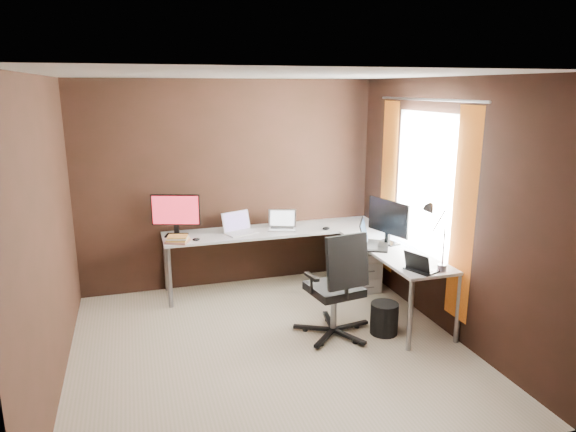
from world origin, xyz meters
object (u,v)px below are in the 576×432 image
object	(u,v)px
laptop_black_big	(370,241)
laptop_white	(239,228)
office_chair	(336,305)
wastebasket	(384,318)
desk_lamp	(435,228)
drawer_pedestal	(358,265)
monitor_right	(388,219)
laptop_silver	(282,225)
monitor_left	(176,213)
laptop_black_small	(420,267)
book_stack	(178,239)

from	to	relation	value
laptop_black_big	laptop_white	bearing A→B (deg)	82.46
office_chair	wastebasket	bearing A→B (deg)	-20.81
desk_lamp	wastebasket	world-z (taller)	desk_lamp
drawer_pedestal	monitor_right	world-z (taller)	monitor_right
laptop_white	wastebasket	size ratio (longest dim) A/B	1.35
laptop_silver	wastebasket	size ratio (longest dim) A/B	1.24
drawer_pedestal	laptop_white	bearing A→B (deg)	166.21
drawer_pedestal	office_chair	size ratio (longest dim) A/B	0.55
wastebasket	desk_lamp	bearing A→B (deg)	-36.79
drawer_pedestal	laptop_white	xyz separation A→B (m)	(-1.39, 0.34, 0.48)
monitor_left	desk_lamp	distance (m)	2.88
drawer_pedestal	monitor_left	world-z (taller)	monitor_left
desk_lamp	wastebasket	size ratio (longest dim) A/B	2.01
drawer_pedestal	laptop_black_small	bearing A→B (deg)	-92.02
drawer_pedestal	monitor_right	distance (m)	0.91
laptop_white	desk_lamp	world-z (taller)	desk_lamp
book_stack	office_chair	distance (m)	1.91
laptop_silver	monitor_left	bearing A→B (deg)	-164.50
laptop_black_big	desk_lamp	bearing A→B (deg)	-134.75
desk_lamp	drawer_pedestal	bearing A→B (deg)	91.57
drawer_pedestal	book_stack	distance (m)	2.18
monitor_right	book_stack	distance (m)	2.33
laptop_black_small	drawer_pedestal	bearing A→B (deg)	-23.88
desk_lamp	wastebasket	distance (m)	1.06
monitor_left	monitor_right	bearing A→B (deg)	-6.65
laptop_black_big	book_stack	world-z (taller)	laptop_black_big
drawer_pedestal	laptop_white	world-z (taller)	laptop_white
drawer_pedestal	desk_lamp	distance (m)	1.66
laptop_silver	desk_lamp	world-z (taller)	desk_lamp
laptop_silver	drawer_pedestal	bearing A→B (deg)	-3.35
monitor_right	laptop_black_small	xyz separation A→B (m)	(-0.13, -0.87, -0.23)
laptop_black_small	desk_lamp	size ratio (longest dim) A/B	0.52
monitor_left	book_stack	size ratio (longest dim) A/B	1.80
book_stack	desk_lamp	distance (m)	2.75
drawer_pedestal	desk_lamp	world-z (taller)	desk_lamp
monitor_right	laptop_black_small	world-z (taller)	monitor_right
laptop_white	laptop_black_big	distance (m)	1.57
drawer_pedestal	book_stack	size ratio (longest dim) A/B	2.00
monitor_right	laptop_black_big	world-z (taller)	monitor_right
laptop_black_big	book_stack	size ratio (longest dim) A/B	1.74
laptop_silver	book_stack	world-z (taller)	laptop_silver
monitor_right	office_chair	bearing A→B (deg)	106.34
monitor_right	wastebasket	distance (m)	1.09
laptop_white	wastebasket	distance (m)	2.00
laptop_black_small	office_chair	bearing A→B (deg)	39.93
monitor_right	monitor_left	bearing A→B (deg)	49.55
monitor_left	laptop_white	bearing A→B (deg)	10.99
drawer_pedestal	laptop_black_small	world-z (taller)	laptop_black_small
laptop_black_small	desk_lamp	xyz separation A→B (m)	(0.14, 0.01, 0.36)
monitor_right	laptop_black_big	xyz separation A→B (m)	(-0.22, -0.03, -0.22)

